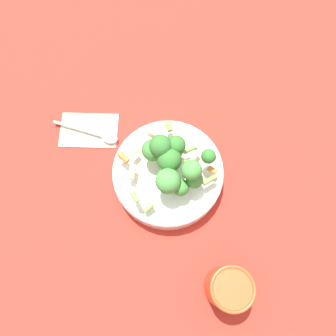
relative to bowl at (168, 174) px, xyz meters
name	(u,v)px	position (x,y,z in m)	size (l,w,h in m)	color
ground_plane	(168,177)	(0.00, 0.00, -0.03)	(3.00, 3.00, 0.00)	#B72D23
bowl	(168,174)	(0.00, 0.00, 0.00)	(0.23, 0.23, 0.05)	white
pasta_salad	(172,162)	(0.00, -0.01, 0.07)	(0.19, 0.20, 0.08)	#8CB766
cup	(228,288)	(-0.16, -0.19, 0.02)	(0.08, 0.08, 0.10)	#CC4C23
napkin	(89,130)	(0.02, 0.21, -0.02)	(0.13, 0.15, 0.01)	beige
spoon	(98,134)	(0.02, 0.18, -0.01)	(0.04, 0.15, 0.01)	silver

